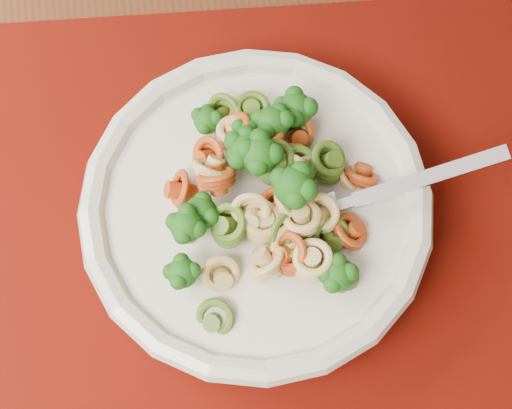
# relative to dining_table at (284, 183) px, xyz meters

# --- Properties ---
(dining_table) EXTENTS (1.66, 1.41, 0.77)m
(dining_table) POSITION_rel_dining_table_xyz_m (0.00, 0.00, 0.00)
(dining_table) COLOR #4B2815
(dining_table) RESTS_ON ground
(placemat) EXTENTS (0.60, 0.53, 0.00)m
(placemat) POSITION_rel_dining_table_xyz_m (-0.02, -0.08, 0.11)
(placemat) COLOR #510C03
(placemat) RESTS_ON dining_table
(pasta_bowl) EXTENTS (0.26, 0.26, 0.05)m
(pasta_bowl) POSITION_rel_dining_table_xyz_m (-0.01, -0.08, 0.14)
(pasta_bowl) COLOR beige
(pasta_bowl) RESTS_ON placemat
(pasta_broccoli_heap) EXTENTS (0.22, 0.22, 0.06)m
(pasta_broccoli_heap) POSITION_rel_dining_table_xyz_m (-0.01, -0.08, 0.15)
(pasta_broccoli_heap) COLOR #D9B86B
(pasta_broccoli_heap) RESTS_ON pasta_bowl
(fork) EXTENTS (0.17, 0.10, 0.08)m
(fork) POSITION_rel_dining_table_xyz_m (0.04, -0.08, 0.15)
(fork) COLOR silver
(fork) RESTS_ON pasta_bowl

